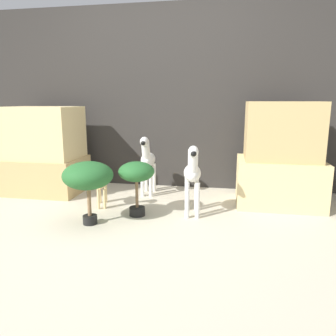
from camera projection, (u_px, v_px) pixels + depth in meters
ground_plane at (126, 236)px, 2.64m from camera, size 14.00×14.00×0.00m
wall_back at (165, 98)px, 4.03m from camera, size 6.40×0.08×2.20m
rock_pillar_left at (45, 152)px, 3.84m from camera, size 0.86×0.64×1.01m
rock_pillar_right at (280, 158)px, 3.37m from camera, size 0.86×0.64×1.07m
zebra_right at (192, 173)px, 3.04m from camera, size 0.20×0.47×0.69m
zebra_left at (147, 160)px, 3.73m from camera, size 0.18×0.47×0.69m
giraffe_figurine at (101, 181)px, 3.32m from camera, size 0.20×0.40×0.48m
potted_palm_front at (136, 175)px, 3.04m from camera, size 0.34×0.34×0.52m
potted_palm_back at (88, 177)px, 2.82m from camera, size 0.44×0.44×0.56m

